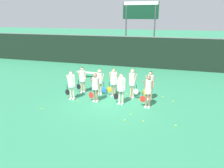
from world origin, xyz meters
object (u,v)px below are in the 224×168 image
Objects in this scene: player_4 at (82,78)px; tennis_ball_0 at (176,126)px; player_3 at (148,89)px; bench_courtside at (87,73)px; tennis_ball_6 at (127,94)px; tennis_ball_9 at (140,100)px; tennis_ball_3 at (173,102)px; tennis_ball_2 at (103,91)px; player_8 at (150,83)px; tennis_ball_8 at (163,97)px; tennis_ball_5 at (144,121)px; player_7 at (132,81)px; tennis_ball_7 at (125,120)px; player_6 at (114,80)px; tennis_ball_10 at (131,115)px; tennis_ball_1 at (78,101)px; player_2 at (121,86)px; player_0 at (71,83)px; player_5 at (100,80)px; scoreboard at (140,16)px; player_1 at (95,85)px; tennis_ball_4 at (42,109)px.

tennis_ball_0 is (5.83, -2.97, -0.95)m from player_4.
bench_courtside is at bearing 143.81° from player_3.
tennis_ball_9 reaches higher than tennis_ball_6.
tennis_ball_2 is at bearing 172.93° from tennis_ball_3.
player_8 is at bearing -178.02° from tennis_ball_3.
tennis_ball_5 is at bearing -100.04° from tennis_ball_8.
player_7 is 4.03m from tennis_ball_0.
tennis_ball_9 is at bearing -37.17° from tennis_ball_6.
player_8 reaches higher than tennis_ball_7.
player_6 is 25.04× the size of tennis_ball_9.
tennis_ball_1 is at bearing 164.49° from tennis_ball_10.
tennis_ball_5 is at bearing -35.69° from tennis_ball_10.
tennis_ball_6 is (-1.46, 0.51, -0.98)m from player_8.
tennis_ball_9 is at bearing 87.45° from tennis_ball_10.
tennis_ball_10 is at bearing -113.72° from player_3.
player_2 is 3.65m from tennis_ball_0.
player_4 is 23.75× the size of tennis_ball_7.
player_8 is at bearing 10.22° from player_7.
tennis_ball_7 is at bearing -57.56° from player_6.
tennis_ball_8 is (6.14, -2.88, -0.34)m from bench_courtside.
tennis_ball_0 is (1.56, -2.90, -0.98)m from player_8.
tennis_ball_1 is (0.45, -0.24, -0.98)m from player_0.
player_5 is (1.28, 1.24, -0.06)m from player_0.
tennis_ball_6 is at bearing 38.23° from tennis_ball_1.
player_6 is 25.71× the size of tennis_ball_3.
player_6 is at bearing -88.64° from scoreboard.
player_6 is at bearing 174.11° from tennis_ball_9.
player_1 is at bearing -175.53° from player_3.
tennis_ball_1 is 1.00× the size of tennis_ball_8.
tennis_ball_7 is at bearing -82.69° from scoreboard.
tennis_ball_0 is (6.97, -6.41, -0.34)m from bench_courtside.
tennis_ball_10 is at bearing -44.39° from bench_courtside.
player_2 is 2.58m from tennis_ball_5.
tennis_ball_0 is at bearing -48.50° from tennis_ball_6.
scoreboard is at bearing 101.10° from tennis_ball_5.
tennis_ball_2 and tennis_ball_5 have the same top height.
tennis_ball_2 is 1.05× the size of tennis_ball_3.
player_5 is 3.97m from tennis_ball_7.
player_7 is 24.89× the size of tennis_ball_5.
player_3 is 3.36m from player_5.
tennis_ball_1 is at bearing -97.60° from scoreboard.
tennis_ball_0 is 4.56m from tennis_ball_6.
tennis_ball_7 is at bearing -26.33° from tennis_ball_1.
tennis_ball_4 is (-6.61, -3.06, -0.00)m from tennis_ball_3.
tennis_ball_2 is 4.50m from tennis_ball_3.
tennis_ball_2 is (1.28, 1.80, -0.98)m from player_0.
player_0 reaches higher than player_4.
bench_courtside is 5.18m from tennis_ball_1.
player_3 is 26.28× the size of tennis_ball_3.
bench_courtside is 5.64m from player_7.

